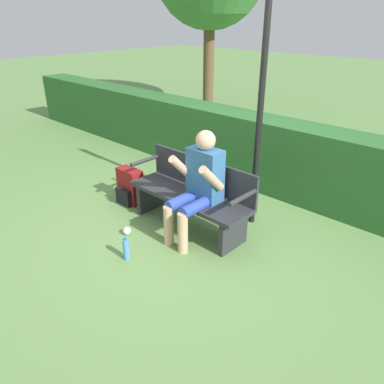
{
  "coord_description": "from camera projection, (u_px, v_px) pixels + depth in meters",
  "views": [
    {
      "loc": [
        2.7,
        -2.81,
        2.33
      ],
      "look_at": [
        0.15,
        -0.1,
        0.55
      ],
      "focal_mm": 35.0,
      "sensor_mm": 36.0,
      "label": 1
    }
  ],
  "objects": [
    {
      "name": "hedge_back",
      "position": [
        267.0,
        154.0,
        5.38
      ],
      "size": [
        12.0,
        0.55,
        1.01
      ],
      "color": "#2D662D",
      "rests_on": "ground"
    },
    {
      "name": "person_seated",
      "position": [
        199.0,
        182.0,
        4.07
      ],
      "size": [
        0.52,
        0.63,
        1.23
      ],
      "color": "#336699",
      "rests_on": "ground"
    },
    {
      "name": "park_bench",
      "position": [
        192.0,
        194.0,
        4.38
      ],
      "size": [
        1.57,
        0.49,
        0.81
      ],
      "color": "#2D2D33",
      "rests_on": "ground"
    },
    {
      "name": "ground_plane",
      "position": [
        189.0,
        227.0,
        4.52
      ],
      "size": [
        40.0,
        40.0,
        0.0
      ],
      "primitive_type": "plane",
      "color": "#668E4C"
    },
    {
      "name": "water_bottle",
      "position": [
        126.0,
        249.0,
        3.87
      ],
      "size": [
        0.06,
        0.06,
        0.26
      ],
      "color": "#4C8CCC",
      "rests_on": "ground"
    },
    {
      "name": "signpost",
      "position": [
        262.0,
        85.0,
        3.92
      ],
      "size": [
        0.45,
        0.09,
        2.85
      ],
      "color": "black",
      "rests_on": "ground"
    },
    {
      "name": "litter_crumple",
      "position": [
        127.0,
        231.0,
        4.34
      ],
      "size": [
        0.09,
        0.09,
        0.09
      ],
      "color": "silver",
      "rests_on": "ground"
    },
    {
      "name": "backpack",
      "position": [
        130.0,
        187.0,
        5.02
      ],
      "size": [
        0.36,
        0.24,
        0.48
      ],
      "color": "maroon",
      "rests_on": "ground"
    }
  ]
}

